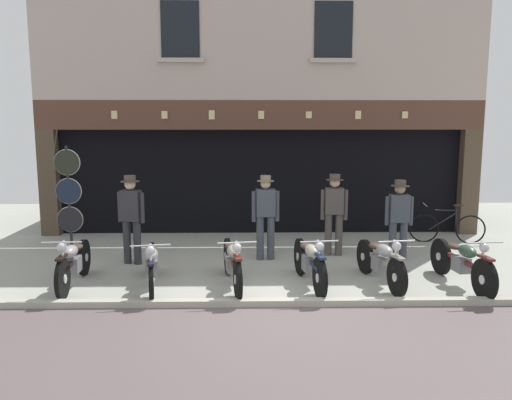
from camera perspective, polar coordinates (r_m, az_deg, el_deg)
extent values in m
cube|color=#9D9F94|center=(12.76, 0.52, -4.11)|extent=(22.82, 10.00, 0.08)
cube|color=#A7A592|center=(8.02, 1.46, -11.59)|extent=(22.82, 0.16, 0.18)
cube|color=black|center=(14.81, 0.29, 2.94)|extent=(9.96, 4.00, 2.60)
cube|color=#4C3D2D|center=(13.60, -21.94, 1.79)|extent=(0.44, 0.36, 2.60)
cube|color=#4C3D2D|center=(13.85, 22.53, 1.87)|extent=(0.44, 0.36, 2.60)
cube|color=black|center=(13.06, 0.46, 2.73)|extent=(9.53, 0.03, 2.18)
cube|color=#503327|center=(12.56, 0.52, 9.44)|extent=(10.82, 0.24, 0.70)
cube|color=#DBC684|center=(12.82, -15.47, 9.11)|extent=(0.14, 0.03, 0.19)
cube|color=#DBC684|center=(12.58, -10.14, 9.30)|extent=(0.14, 0.03, 0.18)
cube|color=#DBC684|center=(12.45, -4.95, 9.41)|extent=(0.14, 0.03, 0.22)
cube|color=#DBC684|center=(12.42, 0.58, 9.45)|extent=(0.14, 0.03, 0.19)
cube|color=#DBC684|center=(12.51, 5.89, 9.40)|extent=(0.14, 0.03, 0.16)
cube|color=#DBC684|center=(12.70, 11.29, 9.26)|extent=(0.14, 0.03, 0.20)
cube|color=#DBC684|center=(12.99, 16.22, 9.07)|extent=(0.14, 0.03, 0.16)
cube|color=#B8A699|center=(12.82, 0.53, 18.26)|extent=(10.82, 0.40, 3.23)
cube|color=black|center=(12.70, -8.43, 18.26)|extent=(0.90, 0.02, 1.30)
cube|color=#B8A699|center=(12.56, -8.38, 15.14)|extent=(1.10, 0.12, 0.10)
cube|color=black|center=(12.76, 8.61, 18.20)|extent=(0.90, 0.02, 1.30)
cube|color=#B8A699|center=(12.63, 8.56, 15.10)|extent=(1.10, 0.12, 0.10)
cylinder|color=black|center=(8.75, -20.71, -8.21)|extent=(0.11, 0.66, 0.66)
cylinder|color=silver|center=(8.75, -20.71, -8.21)|extent=(0.11, 0.15, 0.14)
cylinder|color=black|center=(9.96, -18.58, -6.06)|extent=(0.12, 0.66, 0.66)
cylinder|color=silver|center=(9.96, -18.58, -6.06)|extent=(0.12, 0.15, 0.14)
cube|color=black|center=(9.32, -19.61, -6.36)|extent=(0.13, 1.20, 0.07)
cube|color=slate|center=(9.34, -19.59, -6.77)|extent=(0.22, 0.33, 0.26)
ellipsoid|color=gray|center=(9.13, -19.93, -5.40)|extent=(0.24, 0.47, 0.20)
ellipsoid|color=#38281E|center=(9.50, -19.29, -4.94)|extent=(0.22, 0.31, 0.10)
cube|color=black|center=(8.66, -20.83, -6.00)|extent=(0.12, 0.36, 0.04)
sphere|color=silver|center=(8.68, -20.77, -4.93)|extent=(0.15, 0.15, 0.15)
cylinder|color=silver|center=(8.66, -20.80, -4.42)|extent=(0.62, 0.06, 0.02)
cylinder|color=silver|center=(8.71, -20.74, -6.31)|extent=(0.05, 0.29, 0.60)
cylinder|color=black|center=(8.29, -11.56, -8.96)|extent=(0.17, 0.61, 0.60)
cylinder|color=silver|center=(8.29, -11.56, -8.96)|extent=(0.12, 0.15, 0.13)
cylinder|color=black|center=(9.65, -11.46, -6.41)|extent=(0.18, 0.61, 0.60)
cylinder|color=silver|center=(9.65, -11.46, -6.41)|extent=(0.13, 0.15, 0.13)
cube|color=black|center=(8.94, -11.53, -6.85)|extent=(0.29, 1.30, 0.07)
cube|color=slate|center=(8.95, -11.51, -7.28)|extent=(0.25, 0.35, 0.26)
ellipsoid|color=gray|center=(8.72, -11.58, -5.88)|extent=(0.30, 0.49, 0.20)
ellipsoid|color=#38281E|center=(9.14, -11.55, -5.34)|extent=(0.25, 0.33, 0.10)
cube|color=black|center=(8.20, -11.63, -6.82)|extent=(0.16, 0.37, 0.04)
sphere|color=silver|center=(8.21, -11.66, -5.51)|extent=(0.15, 0.15, 0.15)
cylinder|color=silver|center=(8.19, -11.68, -4.96)|extent=(0.62, 0.13, 0.02)
cylinder|color=silver|center=(8.24, -11.62, -6.95)|extent=(0.08, 0.25, 0.61)
cylinder|color=black|center=(8.16, -2.04, -8.82)|extent=(0.17, 0.67, 0.67)
cylinder|color=silver|center=(8.16, -2.04, -8.82)|extent=(0.12, 0.16, 0.15)
cylinder|color=black|center=(9.52, -3.16, -6.26)|extent=(0.18, 0.68, 0.67)
cylinder|color=silver|center=(9.52, -3.16, -6.26)|extent=(0.13, 0.16, 0.15)
cube|color=#531E14|center=(8.80, -2.65, -6.69)|extent=(0.26, 1.31, 0.07)
cube|color=slate|center=(8.82, -2.65, -7.13)|extent=(0.25, 0.35, 0.26)
ellipsoid|color=gray|center=(8.59, -2.52, -5.70)|extent=(0.29, 0.49, 0.20)
ellipsoid|color=#38281E|center=(9.00, -2.85, -5.16)|extent=(0.24, 0.33, 0.10)
cube|color=#531E14|center=(8.06, -2.05, -6.40)|extent=(0.15, 0.37, 0.04)
sphere|color=silver|center=(8.08, -2.11, -5.31)|extent=(0.15, 0.15, 0.15)
cylinder|color=silver|center=(8.06, -2.12, -4.75)|extent=(0.62, 0.12, 0.02)
cylinder|color=silver|center=(8.11, -2.09, -6.78)|extent=(0.08, 0.29, 0.60)
cylinder|color=black|center=(8.29, 7.11, -8.59)|extent=(0.16, 0.68, 0.67)
cylinder|color=silver|center=(8.29, 7.11, -8.59)|extent=(0.12, 0.16, 0.15)
cylinder|color=black|center=(9.51, 4.92, -6.28)|extent=(0.17, 0.68, 0.67)
cylinder|color=silver|center=(9.51, 4.92, -6.28)|extent=(0.13, 0.16, 0.15)
cube|color=#1C2A45|center=(8.86, 5.95, -6.61)|extent=(0.24, 1.21, 0.07)
cube|color=slate|center=(8.88, 5.94, -7.05)|extent=(0.24, 0.34, 0.26)
ellipsoid|color=#A29F88|center=(8.67, 6.24, -5.61)|extent=(0.28, 0.49, 0.20)
ellipsoid|color=#38281E|center=(9.04, 5.59, -5.12)|extent=(0.24, 0.32, 0.10)
cube|color=#1C2A45|center=(8.19, 7.16, -6.21)|extent=(0.15, 0.37, 0.04)
sphere|color=silver|center=(8.21, 7.06, -5.14)|extent=(0.15, 0.15, 0.15)
cylinder|color=silver|center=(8.19, 7.07, -4.59)|extent=(0.62, 0.11, 0.02)
cylinder|color=silver|center=(8.24, 7.07, -6.58)|extent=(0.07, 0.28, 0.60)
cylinder|color=black|center=(8.62, 15.40, -8.29)|extent=(0.18, 0.64, 0.63)
cylinder|color=silver|center=(8.62, 15.40, -8.29)|extent=(0.12, 0.15, 0.14)
cylinder|color=black|center=(9.77, 12.03, -6.17)|extent=(0.19, 0.64, 0.63)
cylinder|color=silver|center=(9.77, 12.03, -6.17)|extent=(0.13, 0.16, 0.14)
cube|color=gray|center=(9.16, 13.63, -6.44)|extent=(0.27, 1.20, 0.07)
cube|color=slate|center=(9.18, 13.62, -6.87)|extent=(0.25, 0.35, 0.26)
ellipsoid|color=gray|center=(8.97, 14.09, -5.46)|extent=(0.29, 0.49, 0.20)
ellipsoid|color=#38281E|center=(9.32, 13.08, -5.01)|extent=(0.25, 0.33, 0.10)
cube|color=gray|center=(8.53, 15.50, -6.13)|extent=(0.16, 0.37, 0.04)
sphere|color=silver|center=(8.55, 15.36, -4.97)|extent=(0.15, 0.15, 0.15)
cylinder|color=silver|center=(8.53, 15.39, -4.45)|extent=(0.62, 0.13, 0.02)
cylinder|color=silver|center=(8.58, 15.37, -6.36)|extent=(0.08, 0.26, 0.61)
cylinder|color=black|center=(8.91, 24.05, -8.08)|extent=(0.15, 0.67, 0.67)
cylinder|color=silver|center=(8.91, 24.05, -8.08)|extent=(0.12, 0.16, 0.15)
cylinder|color=black|center=(10.09, 19.85, -5.92)|extent=(0.16, 0.67, 0.67)
cylinder|color=silver|center=(10.09, 19.85, -5.92)|extent=(0.13, 0.16, 0.15)
cube|color=#582020|center=(9.46, 21.86, -6.24)|extent=(0.22, 1.30, 0.07)
cube|color=slate|center=(9.48, 21.83, -6.65)|extent=(0.24, 0.34, 0.26)
ellipsoid|color=#304734|center=(9.27, 22.44, -5.30)|extent=(0.27, 0.48, 0.20)
ellipsoid|color=#38281E|center=(9.63, 21.18, -4.83)|extent=(0.23, 0.32, 0.10)
cube|color=#582020|center=(8.82, 24.19, -5.88)|extent=(0.14, 0.37, 0.04)
sphere|color=silver|center=(8.83, 24.05, -4.87)|extent=(0.15, 0.15, 0.15)
cylinder|color=silver|center=(8.81, 24.08, -4.36)|extent=(0.62, 0.10, 0.02)
cylinder|color=silver|center=(8.86, 24.03, -6.22)|extent=(0.07, 0.27, 0.61)
cylinder|color=#2D2D33|center=(10.39, -13.06, -4.57)|extent=(0.15, 0.15, 0.89)
cylinder|color=#2D2D33|center=(10.49, -14.14, -4.49)|extent=(0.15, 0.15, 0.89)
cube|color=#2D2D33|center=(10.30, -13.74, -0.60)|extent=(0.42, 0.31, 0.60)
cube|color=silver|center=(10.39, -13.47, -0.11)|extent=(0.14, 0.05, 0.34)
cube|color=#47234C|center=(10.41, -13.44, -0.17)|extent=(0.05, 0.02, 0.31)
cylinder|color=#2D2D33|center=(10.20, -12.56, -0.86)|extent=(0.09, 0.09, 0.59)
cylinder|color=#2D2D33|center=(10.42, -14.89, -0.75)|extent=(0.09, 0.09, 0.59)
sphere|color=beige|center=(10.24, -13.83, 1.69)|extent=(0.21, 0.21, 0.21)
cylinder|color=#4C4238|center=(10.24, -13.84, 2.02)|extent=(0.36, 0.36, 0.01)
cylinder|color=#4C4238|center=(10.23, -13.85, 2.34)|extent=(0.22, 0.22, 0.12)
cylinder|color=#3D424C|center=(10.47, 1.66, -4.17)|extent=(0.15, 0.15, 0.92)
cylinder|color=#3D424C|center=(10.44, 0.46, -4.20)|extent=(0.15, 0.15, 0.92)
cube|color=#3D424C|center=(10.32, 1.07, -0.31)|extent=(0.40, 0.25, 0.55)
cube|color=silver|center=(10.42, 0.99, 0.15)|extent=(0.14, 0.03, 0.31)
cube|color=brown|center=(10.43, 0.98, 0.10)|extent=(0.05, 0.02, 0.29)
cylinder|color=#3D424C|center=(10.36, 2.36, -0.68)|extent=(0.09, 0.09, 0.62)
cylinder|color=#3D424C|center=(10.30, -0.23, -0.73)|extent=(0.09, 0.09, 0.62)
sphere|color=tan|center=(10.26, 1.08, 1.82)|extent=(0.20, 0.20, 0.20)
cylinder|color=#7F705B|center=(10.26, 1.08, 2.13)|extent=(0.34, 0.34, 0.01)
cylinder|color=#7F705B|center=(10.25, 1.08, 2.44)|extent=(0.21, 0.21, 0.11)
cylinder|color=#47423D|center=(10.92, 9.19, -3.77)|extent=(0.15, 0.15, 0.90)
cylinder|color=#47423D|center=(10.90, 8.04, -3.77)|extent=(0.15, 0.15, 0.90)
cube|color=#47423D|center=(10.78, 8.70, -0.11)|extent=(0.40, 0.25, 0.55)
cube|color=white|center=(10.88, 8.66, 0.32)|extent=(0.14, 0.03, 0.31)
cube|color=maroon|center=(10.90, 8.65, 0.28)|extent=(0.05, 0.02, 0.28)
cylinder|color=#47423D|center=(10.81, 9.93, -0.54)|extent=(0.09, 0.09, 0.63)
cylinder|color=#47423D|center=(10.77, 7.45, -0.52)|extent=(0.09, 0.09, 0.63)
sphere|color=tan|center=(10.73, 8.75, 1.93)|extent=(0.21, 0.21, 0.21)
cylinder|color=#4C4238|center=(10.72, 8.76, 2.24)|extent=(0.36, 0.36, 0.01)
cylinder|color=#4C4238|center=(10.71, 8.76, 2.54)|extent=(0.22, 0.22, 0.12)
cylinder|color=#3D424C|center=(10.81, 16.06, -4.38)|extent=(0.15, 0.15, 0.81)
cylinder|color=#3D424C|center=(10.75, 14.92, -4.40)|extent=(0.15, 0.15, 0.81)
cube|color=#3D424C|center=(10.66, 15.64, -0.90)|extent=(0.39, 0.23, 0.56)
cube|color=silver|center=(10.75, 15.49, -0.44)|extent=(0.14, 0.02, 0.31)
cube|color=#47234C|center=(10.77, 15.47, -0.49)|extent=(0.05, 0.01, 0.29)
cylinder|color=#3D424C|center=(10.73, 16.84, -1.16)|extent=(0.09, 0.09, 0.58)
cylinder|color=#3D424C|center=(10.60, 14.40, -1.17)|extent=(0.09, 0.09, 0.58)
sphere|color=#9E7A5B|center=(10.60, 15.72, 1.21)|extent=(0.21, 0.21, 0.21)
cylinder|color=#4C4238|center=(10.59, 15.74, 1.52)|extent=(0.36, 0.36, 0.01)
cylinder|color=#4C4238|center=(10.58, 15.75, 1.84)|extent=(0.22, 0.22, 0.12)
cylinder|color=#232328|center=(11.64, -20.05, 0.05)|extent=(0.06, 0.06, 2.29)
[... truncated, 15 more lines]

